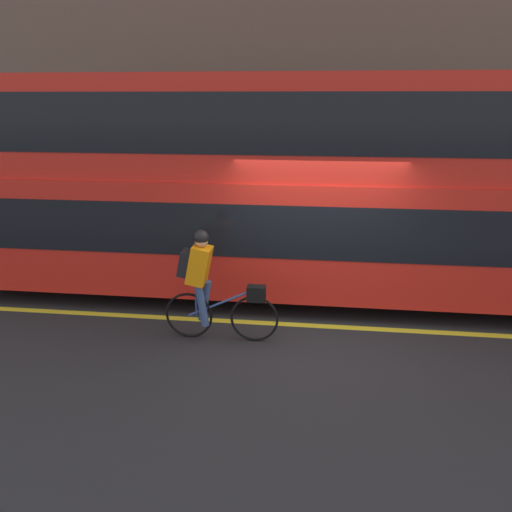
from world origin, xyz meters
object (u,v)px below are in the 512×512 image
(trash_bin, at_px, (154,208))
(street_sign_post, at_px, (231,168))
(bus, at_px, (307,179))
(cyclist_on_bike, at_px, (208,282))

(trash_bin, relative_size, street_sign_post, 0.36)
(bus, height_order, cyclist_on_bike, bus)
(bus, bearing_deg, cyclist_on_bike, -122.77)
(bus, height_order, trash_bin, bus)
(cyclist_on_bike, bearing_deg, trash_bin, 115.26)
(cyclist_on_bike, bearing_deg, street_sign_post, 96.58)
(cyclist_on_bike, relative_size, trash_bin, 1.66)
(cyclist_on_bike, distance_m, trash_bin, 6.28)
(cyclist_on_bike, distance_m, street_sign_post, 5.77)
(cyclist_on_bike, relative_size, street_sign_post, 0.59)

